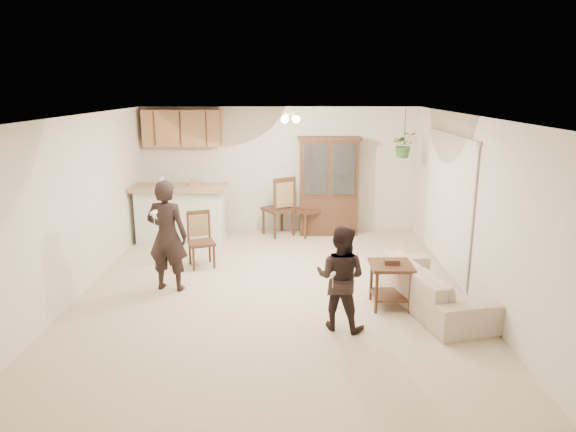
{
  "coord_description": "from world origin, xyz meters",
  "views": [
    {
      "loc": [
        0.28,
        -7.03,
        2.88
      ],
      "look_at": [
        0.2,
        0.4,
        1.0
      ],
      "focal_mm": 32.0,
      "sensor_mm": 36.0,
      "label": 1
    }
  ],
  "objects_px": {
    "sofa": "(433,281)",
    "adult": "(167,230)",
    "china_hutch": "(328,187)",
    "chair_hutch_right": "(278,218)",
    "chair_hutch_left": "(307,219)",
    "chair_bar": "(202,252)",
    "side_table": "(390,284)",
    "child": "(341,276)"
  },
  "relations": [
    {
      "from": "sofa",
      "to": "adult",
      "type": "distance_m",
      "value": 3.75
    },
    {
      "from": "adult",
      "to": "china_hutch",
      "type": "relative_size",
      "value": 0.93
    },
    {
      "from": "adult",
      "to": "chair_hutch_right",
      "type": "xyz_separation_m",
      "value": [
        1.5,
        2.85,
        -0.56
      ]
    },
    {
      "from": "china_hutch",
      "to": "chair_hutch_left",
      "type": "relative_size",
      "value": 1.7
    },
    {
      "from": "adult",
      "to": "chair_bar",
      "type": "bearing_deg",
      "value": -97.15
    },
    {
      "from": "side_table",
      "to": "child",
      "type": "bearing_deg",
      "value": -139.1
    },
    {
      "from": "sofa",
      "to": "side_table",
      "type": "xyz_separation_m",
      "value": [
        -0.56,
        0.01,
        -0.05
      ]
    },
    {
      "from": "sofa",
      "to": "chair_hutch_left",
      "type": "relative_size",
      "value": 1.64
    },
    {
      "from": "sofa",
      "to": "child",
      "type": "xyz_separation_m",
      "value": [
        -1.29,
        -0.62,
        0.31
      ]
    },
    {
      "from": "adult",
      "to": "chair_hutch_right",
      "type": "height_order",
      "value": "adult"
    },
    {
      "from": "side_table",
      "to": "chair_hutch_left",
      "type": "height_order",
      "value": "chair_hutch_left"
    },
    {
      "from": "china_hutch",
      "to": "side_table",
      "type": "bearing_deg",
      "value": -81.65
    },
    {
      "from": "child",
      "to": "chair_hutch_right",
      "type": "bearing_deg",
      "value": -55.26
    },
    {
      "from": "side_table",
      "to": "chair_hutch_right",
      "type": "height_order",
      "value": "chair_hutch_right"
    },
    {
      "from": "chair_bar",
      "to": "chair_hutch_right",
      "type": "distance_m",
      "value": 2.23
    },
    {
      "from": "chair_hutch_left",
      "to": "chair_hutch_right",
      "type": "height_order",
      "value": "chair_hutch_right"
    },
    {
      "from": "adult",
      "to": "chair_bar",
      "type": "height_order",
      "value": "adult"
    },
    {
      "from": "side_table",
      "to": "chair_hutch_left",
      "type": "bearing_deg",
      "value": 106.51
    },
    {
      "from": "sofa",
      "to": "chair_hutch_left",
      "type": "distance_m",
      "value": 3.8
    },
    {
      "from": "child",
      "to": "sofa",
      "type": "bearing_deg",
      "value": -131.8
    },
    {
      "from": "side_table",
      "to": "chair_hutch_left",
      "type": "distance_m",
      "value": 3.59
    },
    {
      "from": "chair_hutch_right",
      "to": "sofa",
      "type": "bearing_deg",
      "value": 88.08
    },
    {
      "from": "chair_bar",
      "to": "child",
      "type": "bearing_deg",
      "value": -67.43
    },
    {
      "from": "sofa",
      "to": "china_hutch",
      "type": "bearing_deg",
      "value": 4.14
    },
    {
      "from": "china_hutch",
      "to": "chair_bar",
      "type": "bearing_deg",
      "value": -138.81
    },
    {
      "from": "side_table",
      "to": "china_hutch",
      "type": "bearing_deg",
      "value": 99.64
    },
    {
      "from": "adult",
      "to": "chair_hutch_right",
      "type": "relative_size",
      "value": 1.51
    },
    {
      "from": "chair_hutch_right",
      "to": "child",
      "type": "bearing_deg",
      "value": 68.08
    },
    {
      "from": "sofa",
      "to": "chair_hutch_right",
      "type": "height_order",
      "value": "chair_hutch_right"
    },
    {
      "from": "china_hutch",
      "to": "side_table",
      "type": "height_order",
      "value": "china_hutch"
    },
    {
      "from": "side_table",
      "to": "chair_bar",
      "type": "relative_size",
      "value": 0.73
    },
    {
      "from": "chair_hutch_left",
      "to": "chair_bar",
      "type": "bearing_deg",
      "value": -78.85
    },
    {
      "from": "chair_hutch_right",
      "to": "chair_bar",
      "type": "bearing_deg",
      "value": 23.37
    },
    {
      "from": "chair_bar",
      "to": "chair_hutch_left",
      "type": "bearing_deg",
      "value": 25.79
    },
    {
      "from": "child",
      "to": "side_table",
      "type": "bearing_deg",
      "value": -116.45
    },
    {
      "from": "sofa",
      "to": "side_table",
      "type": "distance_m",
      "value": 0.56
    },
    {
      "from": "adult",
      "to": "child",
      "type": "height_order",
      "value": "adult"
    },
    {
      "from": "sofa",
      "to": "chair_hutch_left",
      "type": "height_order",
      "value": "chair_hutch_left"
    },
    {
      "from": "sofa",
      "to": "child",
      "type": "distance_m",
      "value": 1.46
    },
    {
      "from": "chair_hutch_left",
      "to": "chair_hutch_right",
      "type": "distance_m",
      "value": 0.58
    },
    {
      "from": "child",
      "to": "chair_hutch_left",
      "type": "distance_m",
      "value": 4.1
    },
    {
      "from": "child",
      "to": "side_table",
      "type": "distance_m",
      "value": 1.03
    }
  ]
}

